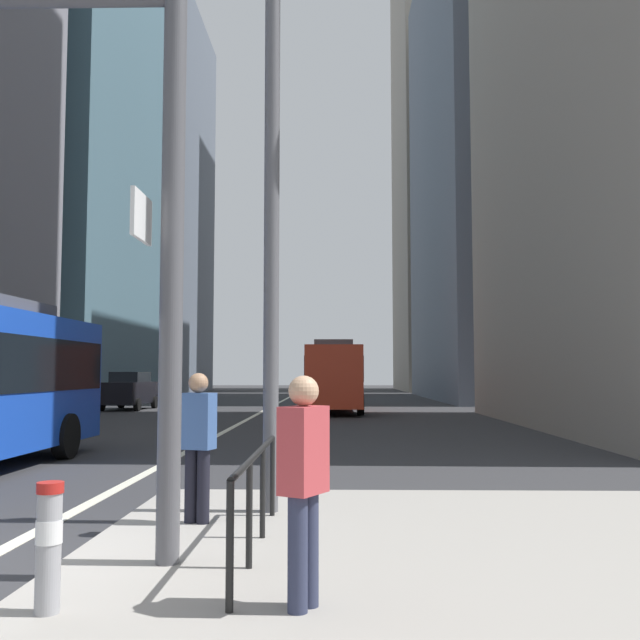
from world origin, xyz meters
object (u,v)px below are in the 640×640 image
street_lamp_post (272,116)px  bollard_right (49,540)px  pedestrian_walking (198,439)px  pedestrian_waiting (303,478)px  car_oncoming_mid (129,390)px  city_bus_red_receding (333,374)px  car_receding_near (329,382)px  car_receding_far (342,384)px

street_lamp_post → bollard_right: 6.12m
pedestrian_walking → street_lamp_post: bearing=41.5°
street_lamp_post → pedestrian_waiting: size_ratio=4.62×
car_oncoming_mid → bollard_right: car_oncoming_mid is taller
car_oncoming_mid → pedestrian_walking: 29.47m
city_bus_red_receding → bollard_right: city_bus_red_receding is taller
car_oncoming_mid → street_lamp_post: street_lamp_post is taller
street_lamp_post → pedestrian_waiting: street_lamp_post is taller
car_receding_near → car_oncoming_mid: bearing=-108.7°
car_receding_near → pedestrian_walking: 57.79m
street_lamp_post → bollard_right: street_lamp_post is taller
car_oncoming_mid → pedestrian_waiting: car_oncoming_mid is taller
car_receding_far → street_lamp_post: street_lamp_post is taller
car_oncoming_mid → pedestrian_waiting: 32.74m
car_oncoming_mid → bollard_right: 32.32m
bollard_right → car_receding_near: bearing=88.6°
street_lamp_post → car_oncoming_mid: bearing=109.8°
city_bus_red_receding → car_receding_near: bearing=90.9°
city_bus_red_receding → car_receding_far: (0.65, 23.68, -0.85)m
car_oncoming_mid → pedestrian_waiting: size_ratio=2.45×
city_bus_red_receding → pedestrian_waiting: size_ratio=6.20×
city_bus_red_receding → car_oncoming_mid: 10.64m
car_receding_near → city_bus_red_receding: bearing=-89.1°
car_receding_far → pedestrian_waiting: (-0.77, -53.50, 0.12)m
car_oncoming_mid → street_lamp_post: (9.83, -27.35, 4.29)m
car_oncoming_mid → street_lamp_post: size_ratio=0.53×
bollard_right → pedestrian_walking: (0.49, 3.12, 0.45)m
car_oncoming_mid → car_receding_near: (10.06, 29.73, 0.00)m
bollard_right → pedestrian_waiting: pedestrian_waiting is taller
car_oncoming_mid → car_receding_near: 31.38m
city_bus_red_receding → car_receding_near: city_bus_red_receding is taller
car_receding_near → car_receding_far: 7.35m
city_bus_red_receding → car_oncoming_mid: (-10.53, 1.22, -0.85)m
street_lamp_post → car_receding_near: bearing=89.8°
street_lamp_post → pedestrian_waiting: bearing=-81.0°
car_receding_near → bollard_right: (-1.52, -60.89, -0.32)m
pedestrian_waiting → car_receding_far: bearing=89.2°
car_oncoming_mid → street_lamp_post: bearing=-70.2°
car_oncoming_mid → car_receding_far: same height
city_bus_red_receding → pedestrian_waiting: (-0.12, -29.81, -0.72)m
car_oncoming_mid → car_receding_far: size_ratio=0.95×
bollard_right → pedestrian_waiting: (1.87, 0.13, 0.44)m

